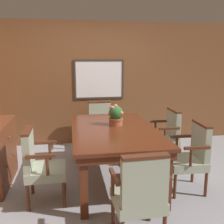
# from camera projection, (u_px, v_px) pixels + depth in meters

# --- Properties ---
(ground_plane) EXTENTS (14.00, 14.00, 0.00)m
(ground_plane) POSITION_uv_depth(u_px,v_px,m) (111.00, 184.00, 3.70)
(ground_plane) COLOR #93969E
(wall_back) EXTENTS (7.20, 0.08, 2.45)m
(wall_back) POSITION_uv_depth(u_px,v_px,m) (96.00, 84.00, 5.31)
(wall_back) COLOR brown
(wall_back) RESTS_ON ground_plane
(dining_table) EXTENTS (1.16, 1.92, 0.78)m
(dining_table) POSITION_uv_depth(u_px,v_px,m) (114.00, 135.00, 3.68)
(dining_table) COLOR #562614
(dining_table) RESTS_ON ground_plane
(chair_left_near) EXTENTS (0.48, 0.52, 0.92)m
(chair_left_near) POSITION_uv_depth(u_px,v_px,m) (40.00, 163.00, 3.16)
(chair_left_near) COLOR #562B19
(chair_left_near) RESTS_ON ground_plane
(chair_head_far) EXTENTS (0.53, 0.49, 0.92)m
(chair_head_far) POSITION_uv_depth(u_px,v_px,m) (101.00, 124.00, 5.02)
(chair_head_far) COLOR #562B19
(chair_head_far) RESTS_ON ground_plane
(chair_head_near) EXTENTS (0.53, 0.49, 0.92)m
(chair_head_near) POSITION_uv_depth(u_px,v_px,m) (140.00, 193.00, 2.46)
(chair_head_near) COLOR #562B19
(chair_head_near) RESTS_ON ground_plane
(chair_right_far) EXTENTS (0.48, 0.52, 0.92)m
(chair_right_far) POSITION_uv_depth(u_px,v_px,m) (166.00, 135.00, 4.30)
(chair_right_far) COLOR #562B19
(chair_right_far) RESTS_ON ground_plane
(chair_right_near) EXTENTS (0.49, 0.53, 0.92)m
(chair_right_near) POSITION_uv_depth(u_px,v_px,m) (191.00, 154.00, 3.44)
(chair_right_near) COLOR #562B19
(chair_right_near) RESTS_ON ground_plane
(potted_plant) EXTENTS (0.23, 0.23, 0.30)m
(potted_plant) POSITION_uv_depth(u_px,v_px,m) (116.00, 115.00, 3.80)
(potted_plant) COLOR #9E5638
(potted_plant) RESTS_ON dining_table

